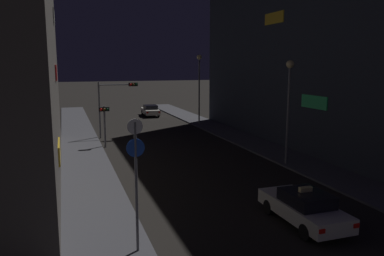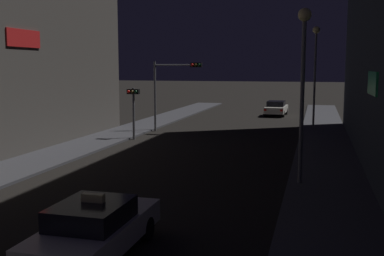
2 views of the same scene
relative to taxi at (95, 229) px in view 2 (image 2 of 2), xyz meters
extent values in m
cube|color=#424247|center=(-8.00, 19.17, -0.67)|extent=(3.12, 57.27, 0.12)
cube|color=#424247|center=(5.65, 19.17, -0.67)|extent=(3.12, 57.27, 0.12)
cube|color=red|center=(-9.52, 11.29, 5.36)|extent=(0.08, 2.80, 0.90)
cube|color=#26CC66|center=(7.17, 9.34, 3.27)|extent=(0.08, 2.80, 0.90)
cube|color=silver|center=(0.00, 0.05, -0.12)|extent=(1.81, 4.40, 0.60)
cube|color=black|center=(0.00, -0.15, 0.43)|extent=(1.59, 1.98, 0.50)
cylinder|color=black|center=(-0.80, 1.41, -0.42)|extent=(0.22, 0.64, 0.64)
cylinder|color=black|center=(0.80, 1.41, -0.42)|extent=(0.22, 0.64, 0.64)
cube|color=#F4E08C|center=(0.00, -0.05, 0.78)|extent=(0.56, 0.18, 0.20)
cube|color=silver|center=(1.39, 35.29, -0.12)|extent=(1.97, 4.47, 0.60)
cube|color=black|center=(1.38, 35.09, 0.43)|extent=(1.66, 2.04, 0.50)
cube|color=red|center=(0.55, 33.10, -0.02)|extent=(0.24, 0.07, 0.16)
cube|color=red|center=(2.05, 33.04, -0.02)|extent=(0.24, 0.07, 0.16)
cylinder|color=black|center=(0.64, 36.69, -0.42)|extent=(0.25, 0.65, 0.64)
cylinder|color=black|center=(2.24, 36.62, -0.42)|extent=(0.25, 0.65, 0.64)
cylinder|color=black|center=(0.53, 33.96, -0.42)|extent=(0.25, 0.65, 0.64)
cylinder|color=black|center=(2.13, 33.90, -0.42)|extent=(0.25, 0.65, 0.64)
cylinder|color=slate|center=(-6.19, 21.89, 1.78)|extent=(0.16, 0.16, 5.03)
cylinder|color=slate|center=(-4.65, 21.89, 4.05)|extent=(3.08, 0.10, 0.10)
cube|color=black|center=(-3.11, 21.89, 4.05)|extent=(0.80, 0.28, 0.32)
sphere|color=red|center=(-3.36, 21.71, 4.05)|extent=(0.20, 0.20, 0.20)
sphere|color=#3F2D0C|center=(-3.11, 21.71, 4.05)|extent=(0.20, 0.20, 0.20)
sphere|color=#0C3319|center=(-2.86, 21.71, 4.05)|extent=(0.20, 0.20, 0.20)
cylinder|color=slate|center=(-6.19, 17.77, 0.93)|extent=(0.16, 0.16, 3.33)
cube|color=black|center=(-6.19, 17.77, 2.35)|extent=(0.80, 0.28, 0.32)
sphere|color=red|center=(-6.44, 17.60, 2.35)|extent=(0.20, 0.20, 0.20)
sphere|color=#3F2D0C|center=(-6.19, 17.60, 2.35)|extent=(0.20, 0.20, 0.20)
sphere|color=#0C3319|center=(-5.94, 17.60, 2.35)|extent=(0.20, 0.20, 0.20)
cylinder|color=slate|center=(4.56, 8.45, 2.49)|extent=(0.16, 0.16, 6.20)
sphere|color=#F4D88C|center=(4.56, 8.45, 5.85)|extent=(0.51, 0.51, 0.51)
cylinder|color=slate|center=(4.91, 26.43, 2.87)|extent=(0.16, 0.16, 6.97)
sphere|color=#F4D88C|center=(4.91, 26.43, 6.63)|extent=(0.54, 0.54, 0.54)
camera|label=1|loc=(-9.20, -12.68, 5.81)|focal=35.56mm
camera|label=2|loc=(5.10, -9.92, 3.89)|focal=43.62mm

